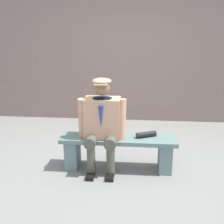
{
  "coord_description": "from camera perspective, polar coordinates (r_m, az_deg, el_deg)",
  "views": [
    {
      "loc": [
        -0.23,
        3.49,
        1.88
      ],
      "look_at": [
        0.08,
        0.0,
        0.81
      ],
      "focal_mm": 45.07,
      "sensor_mm": 36.0,
      "label": 1
    }
  ],
  "objects": [
    {
      "name": "ground_plane",
      "position": [
        3.97,
        1.24,
        -11.31
      ],
      "size": [
        30.0,
        30.0,
        0.0
      ],
      "primitive_type": "plane",
      "color": "gray"
    },
    {
      "name": "bench",
      "position": [
        3.83,
        1.27,
        -7.35
      ],
      "size": [
        1.55,
        0.36,
        0.46
      ],
      "color": "slate",
      "rests_on": "ground"
    },
    {
      "name": "seated_man",
      "position": [
        3.67,
        -2.04,
        -1.91
      ],
      "size": [
        0.64,
        0.53,
        1.26
      ],
      "color": "tan",
      "rests_on": "ground"
    },
    {
      "name": "rolled_magazine",
      "position": [
        3.79,
        6.96,
        -4.54
      ],
      "size": [
        0.28,
        0.18,
        0.07
      ],
      "primitive_type": "cylinder",
      "rotation": [
        0.0,
        1.57,
        0.43
      ],
      "color": "black",
      "rests_on": "bench"
    },
    {
      "name": "stadium_wall",
      "position": [
        5.77,
        2.89,
        10.37
      ],
      "size": [
        12.0,
        0.24,
        2.44
      ],
      "primitive_type": "cube",
      "color": "gray",
      "rests_on": "ground"
    }
  ]
}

